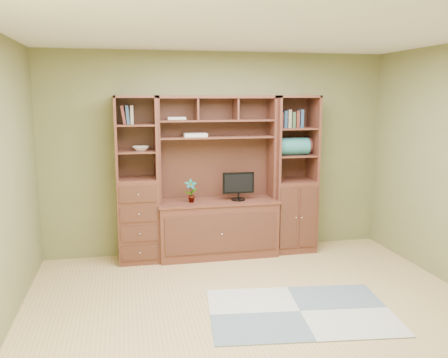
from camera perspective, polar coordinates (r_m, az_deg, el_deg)
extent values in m
cube|color=tan|center=(4.68, 4.26, -15.89)|extent=(4.60, 4.10, 0.04)
cube|color=white|center=(4.26, 4.73, 17.49)|extent=(4.60, 4.10, 0.04)
cube|color=olive|center=(6.21, -0.75, 3.09)|extent=(4.50, 0.04, 2.60)
cube|color=olive|center=(2.48, 17.76, -7.82)|extent=(4.50, 0.04, 2.60)
cube|color=#54291D|center=(5.98, -0.77, 0.16)|extent=(1.54, 0.53, 2.05)
cube|color=#54291D|center=(5.91, -10.40, -0.11)|extent=(0.50, 0.45, 2.05)
cube|color=#54291D|center=(6.29, 8.36, 0.55)|extent=(0.55, 0.45, 2.05)
cube|color=#949A99|center=(4.76, 9.15, -15.46)|extent=(1.86, 1.35, 0.01)
cube|color=black|center=(6.01, 1.74, -0.25)|extent=(0.41, 0.19, 0.50)
imported|color=#984433|center=(5.91, -4.00, -1.44)|extent=(0.15, 0.10, 0.29)
cube|color=beige|center=(5.95, -3.50, 5.33)|extent=(0.29, 0.21, 0.04)
imported|color=white|center=(5.86, -9.98, 3.66)|extent=(0.20, 0.20, 0.05)
cube|color=#276764|center=(6.19, 8.35, 3.91)|extent=(0.38, 0.22, 0.22)
cube|color=brown|center=(6.35, 8.97, 4.01)|extent=(0.39, 0.21, 0.21)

